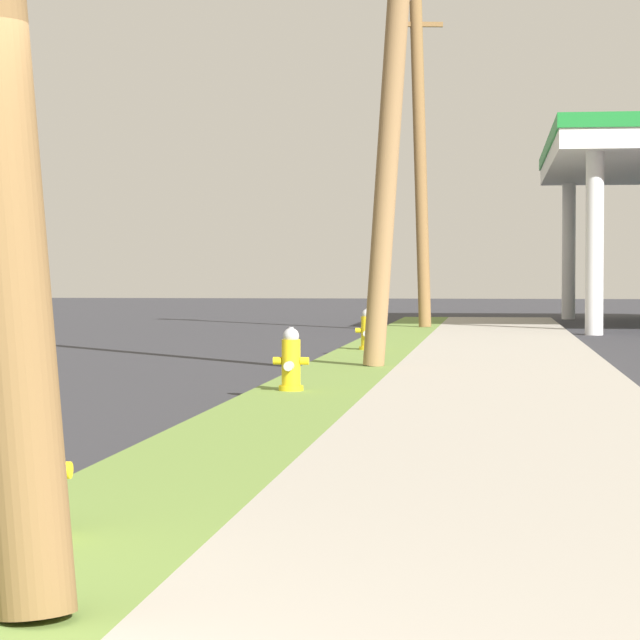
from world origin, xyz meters
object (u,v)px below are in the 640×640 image
fire_hydrant_nearest (31,474)px  fire_hydrant_second (291,363)px  utility_pole_midground (394,69)px  fire_hydrant_third (367,332)px  utility_pole_background (420,161)px

fire_hydrant_nearest → fire_hydrant_second: bearing=89.9°
fire_hydrant_nearest → utility_pole_midground: (0.93, 13.21, 4.00)m
fire_hydrant_second → fire_hydrant_third: same height
fire_hydrant_nearest → fire_hydrant_third: bearing=89.7°
fire_hydrant_third → utility_pole_background: 11.63m
utility_pole_midground → utility_pole_background: size_ratio=1.01×
fire_hydrant_third → fire_hydrant_nearest: bearing=-90.3°
fire_hydrant_third → utility_pole_midground: 6.37m
fire_hydrant_nearest → utility_pole_midground: utility_pole_midground is taller
fire_hydrant_nearest → utility_pole_midground: 13.83m
fire_hydrant_second → utility_pole_background: 20.25m
fire_hydrant_second → utility_pole_midground: bearing=77.3°
utility_pole_midground → utility_pole_background: bearing=91.7°
fire_hydrant_third → utility_pole_midground: (0.83, -4.88, 4.00)m
fire_hydrant_second → fire_hydrant_third: bearing=89.5°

